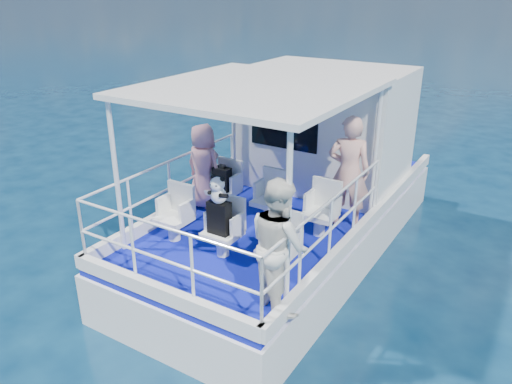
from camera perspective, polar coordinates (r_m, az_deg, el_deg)
ground at (r=8.47m, az=0.73°, el=-9.32°), size 2000.00×2000.00×0.00m
hull at (r=9.22m, az=3.96°, el=-6.49°), size 3.00×7.00×1.60m
deck at (r=8.84m, az=4.10°, el=-1.68°), size 2.90×6.90×0.10m
cabin at (r=9.56m, az=7.98°, el=7.38°), size 2.85×2.00×2.20m
canopy at (r=7.14m, az=0.01°, el=11.79°), size 3.00×3.20×0.08m
canopy_posts at (r=7.40m, az=-0.20°, el=3.03°), size 2.77×2.97×2.20m
railings at (r=7.37m, az=-1.53°, el=-2.09°), size 2.84×3.59×1.00m
seat_port_fwd at (r=8.55m, az=-3.72°, el=-0.79°), size 0.48×0.46×0.38m
seat_center_fwd at (r=8.10m, az=1.50°, el=-2.12°), size 0.48×0.46×0.38m
seat_stbd_fwd at (r=7.74m, az=7.27°, el=-3.58°), size 0.48×0.46×0.38m
seat_port_aft at (r=7.63m, az=-9.36°, el=-4.09°), size 0.48×0.46×0.38m
seat_center_aft at (r=7.13m, az=-3.82°, el=-5.85°), size 0.48×0.46×0.38m
seat_stbd_aft at (r=6.71m, az=2.53°, el=-7.80°), size 0.48×0.46×0.38m
passenger_port_fwd at (r=8.50m, az=-6.00°, el=2.93°), size 0.58×0.43×1.47m
passenger_stbd_fwd at (r=7.86m, az=10.54°, el=2.26°), size 0.75×0.60×1.80m
passenger_stbd_aft at (r=5.78m, az=2.65°, el=-6.02°), size 1.00×0.96×1.63m
backpack_port at (r=8.36m, az=-3.90°, el=1.50°), size 0.30×0.17×0.39m
backpack_center at (r=6.89m, az=-4.22°, el=-2.94°), size 0.31×0.18×0.47m
compact_camera at (r=8.26m, az=-3.89°, el=2.93°), size 0.10×0.06×0.06m
panda at (r=6.70m, az=-4.33°, el=0.31°), size 0.25×0.21×0.39m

